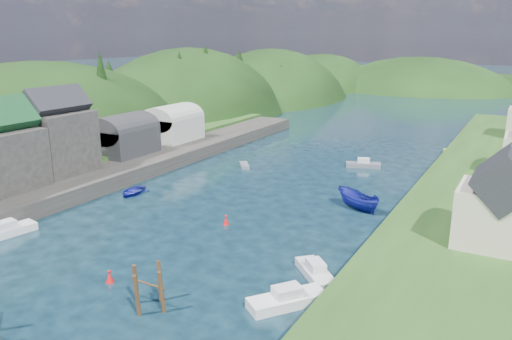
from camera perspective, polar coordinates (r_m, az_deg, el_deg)
The scene contains 12 objects.
ground at distance 80.29m, azimuth 7.68°, elevation 0.84°, with size 600.00×600.00×0.00m, color black.
hillside_left at distance 125.09m, azimuth -7.51°, elevation 2.25°, with size 44.00×245.56×52.00m.
far_hills at distance 200.71m, azimuth 21.22°, elevation 5.43°, with size 103.00×68.00×44.00m.
hill_trees at distance 93.37m, azimuth 11.52°, elevation 9.60°, with size 92.18×151.48×12.41m.
quay_left at distance 69.92m, azimuth -20.83°, elevation -1.36°, with size 12.00×110.00×2.00m, color #2D2B28.
terrace_left_grass at distance 75.23m, azimuth -24.30°, elevation -0.39°, with size 12.00×110.00×2.50m, color #234719.
boat_sheds at distance 83.29m, azimuth -12.05°, elevation 4.87°, with size 7.00×21.00×7.50m.
terrace_right at distance 65.29m, azimuth 25.11°, elevation -2.77°, with size 16.00×120.00×2.40m, color #234719.
piling_cluster_far at distance 38.87m, azimuth -12.14°, elevation -13.39°, with size 3.01×2.83×3.84m.
channel_buoy_near at distance 43.65m, azimuth -16.39°, elevation -11.64°, with size 0.70×0.70×1.10m.
channel_buoy_far at distance 53.92m, azimuth -3.45°, elevation -5.75°, with size 0.70×0.70×1.10m.
moored_boats at distance 51.35m, azimuth -7.75°, elevation -6.71°, with size 37.06×83.18×2.35m.
Camera 1 is at (28.24, -22.52, 19.74)m, focal length 35.00 mm.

